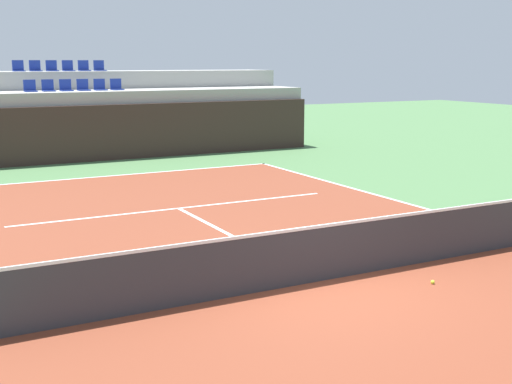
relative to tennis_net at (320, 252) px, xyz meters
The scene contains 12 objects.
ground_plane 0.51m from the tennis_net, ahead, with size 80.00×80.00×0.00m, color #477042.
court_surface 0.50m from the tennis_net, ahead, with size 11.00×24.00×0.01m, color brown.
baseline_far 11.96m from the tennis_net, 90.00° to the left, with size 11.00×0.10×0.00m, color white.
service_line_far 6.42m from the tennis_net, 90.00° to the left, with size 8.26×0.10×0.00m, color white.
centre_service_line 3.24m from the tennis_net, 90.00° to the left, with size 0.10×6.40×0.00m, color white.
back_wall 15.54m from the tennis_net, 90.00° to the left, with size 18.59×0.30×2.05m, color #33231E.
stands_tier_lower 16.90m from the tennis_net, 90.00° to the left, with size 18.59×2.40×2.53m, color #9E9E99.
stands_tier_upper 19.32m from the tennis_net, 90.00° to the left, with size 18.59×2.40×3.24m, color #9E9E99.
seating_row_lower 17.12m from the tennis_net, 90.00° to the left, with size 3.70×0.44×0.44m.
seating_row_upper 19.59m from the tennis_net, 90.00° to the left, with size 3.70×0.44×0.44m.
tennis_net is the anchor object (origin of this frame).
tennis_ball_0 1.93m from the tennis_net, 32.30° to the right, with size 0.07×0.07×0.07m, color #CCE033.
Camera 1 is at (-5.95, -8.98, 3.63)m, focal length 47.03 mm.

